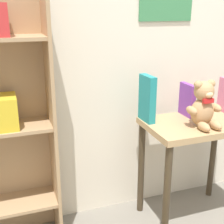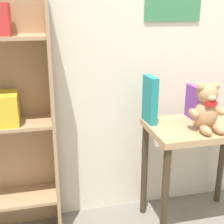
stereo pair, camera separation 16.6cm
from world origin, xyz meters
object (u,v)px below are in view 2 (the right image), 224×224
display_table (200,144)px  teddy_bear (207,109)px  book_standing_purple (193,102)px  book_standing_teal (150,100)px

display_table → teddy_bear: size_ratio=2.50×
teddy_bear → book_standing_purple: size_ratio=1.32×
book_standing_teal → teddy_bear: bearing=-37.7°
display_table → teddy_bear: 0.25m
book_standing_purple → teddy_bear: bearing=-95.1°
display_table → book_standing_purple: bearing=90.0°
book_standing_teal → book_standing_purple: (0.27, 0.01, -0.04)m
display_table → book_standing_purple: size_ratio=3.29×
teddy_bear → book_standing_purple: bearing=85.3°
teddy_bear → display_table: bearing=76.9°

